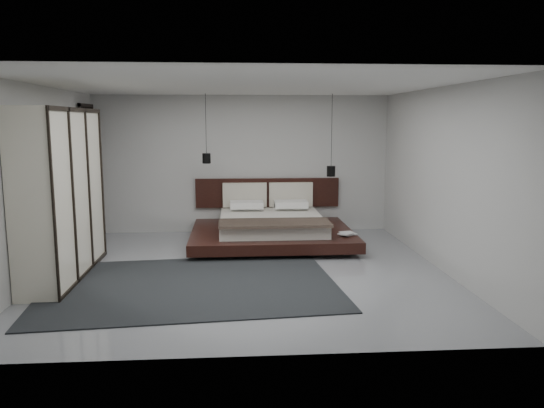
{
  "coord_description": "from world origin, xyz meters",
  "views": [
    {
      "loc": [
        -0.19,
        -7.9,
        2.29
      ],
      "look_at": [
        0.48,
        1.2,
        0.85
      ],
      "focal_mm": 35.0,
      "sensor_mm": 36.0,
      "label": 1
    }
  ],
  "objects": [
    {
      "name": "book_lower",
      "position": [
        1.73,
        1.22,
        0.29
      ],
      "size": [
        0.3,
        0.36,
        0.03
      ],
      "primitive_type": "imported",
      "rotation": [
        0.0,
        0.0,
        0.22
      ],
      "color": "#99724C",
      "rests_on": "bed"
    },
    {
      "name": "wall_front",
      "position": [
        0.0,
        -3.0,
        1.4
      ],
      "size": [
        6.0,
        0.0,
        6.0
      ],
      "primitive_type": "plane",
      "rotation": [
        -1.57,
        0.0,
        0.0
      ],
      "color": "#B6B6B3",
      "rests_on": "floor"
    },
    {
      "name": "book_upper",
      "position": [
        1.71,
        1.19,
        0.32
      ],
      "size": [
        0.33,
        0.33,
        0.02
      ],
      "primitive_type": "imported",
      "rotation": [
        0.0,
        0.0,
        -0.78
      ],
      "color": "#99724C",
      "rests_on": "book_lower"
    },
    {
      "name": "ceiling",
      "position": [
        0.0,
        0.0,
        2.8
      ],
      "size": [
        6.0,
        6.0,
        0.0
      ],
      "primitive_type": "plane",
      "rotation": [
        3.14,
        0.0,
        0.0
      ],
      "color": "white",
      "rests_on": "wall_back"
    },
    {
      "name": "pendant_right",
      "position": [
        1.73,
        2.39,
        1.31
      ],
      "size": [
        0.17,
        0.17,
        1.6
      ],
      "color": "black",
      "rests_on": "ceiling"
    },
    {
      "name": "pendant_left",
      "position": [
        -0.7,
        2.39,
        1.57
      ],
      "size": [
        0.16,
        0.16,
        1.33
      ],
      "color": "black",
      "rests_on": "ceiling"
    },
    {
      "name": "wall_left",
      "position": [
        -3.0,
        0.0,
        1.4
      ],
      "size": [
        0.0,
        6.0,
        6.0
      ],
      "primitive_type": "plane",
      "rotation": [
        1.57,
        0.0,
        1.57
      ],
      "color": "#B6B6B3",
      "rests_on": "floor"
    },
    {
      "name": "rug",
      "position": [
        -0.79,
        -0.68,
        0.01
      ],
      "size": [
        4.24,
        3.2,
        0.02
      ],
      "primitive_type": "cube",
      "rotation": [
        0.0,
        0.0,
        0.08
      ],
      "color": "black",
      "rests_on": "floor"
    },
    {
      "name": "wall_back",
      "position": [
        0.0,
        3.0,
        1.4
      ],
      "size": [
        6.0,
        0.0,
        6.0
      ],
      "primitive_type": "plane",
      "rotation": [
        1.57,
        0.0,
        0.0
      ],
      "color": "#B6B6B3",
      "rests_on": "floor"
    },
    {
      "name": "wardrobe",
      "position": [
        -2.7,
        -0.06,
        1.23
      ],
      "size": [
        0.59,
        2.52,
        2.47
      ],
      "color": "silver",
      "rests_on": "floor"
    },
    {
      "name": "lattice_screen",
      "position": [
        -2.95,
        2.45,
        1.3
      ],
      "size": [
        0.05,
        0.9,
        2.6
      ],
      "primitive_type": "cube",
      "color": "black",
      "rests_on": "floor"
    },
    {
      "name": "bed",
      "position": [
        0.51,
        1.9,
        0.3
      ],
      "size": [
        2.96,
        2.47,
        1.11
      ],
      "color": "black",
      "rests_on": "floor"
    },
    {
      "name": "floor",
      "position": [
        0.0,
        0.0,
        0.0
      ],
      "size": [
        6.0,
        6.0,
        0.0
      ],
      "primitive_type": "plane",
      "color": "gray",
      "rests_on": "ground"
    },
    {
      "name": "wall_right",
      "position": [
        3.0,
        0.0,
        1.4
      ],
      "size": [
        0.0,
        6.0,
        6.0
      ],
      "primitive_type": "plane",
      "rotation": [
        1.57,
        0.0,
        -1.57
      ],
      "color": "#B6B6B3",
      "rests_on": "floor"
    }
  ]
}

